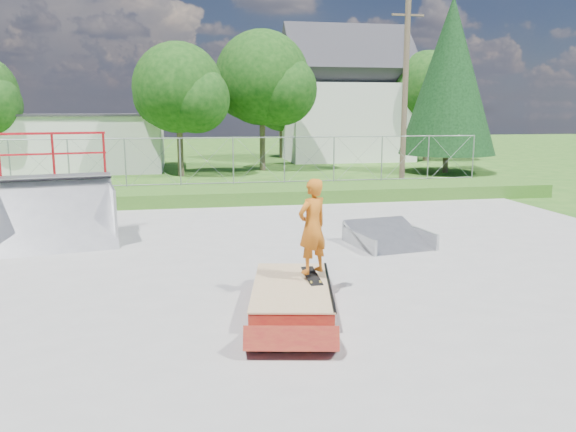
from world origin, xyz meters
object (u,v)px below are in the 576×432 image
object	(u,v)px
grind_box	(292,296)
skater	(312,230)
quarter_pipe	(55,191)
flat_bank_ramp	(389,236)

from	to	relation	value
grind_box	skater	world-z (taller)	skater
grind_box	quarter_pipe	distance (m)	7.40
grind_box	quarter_pipe	world-z (taller)	quarter_pipe
grind_box	quarter_pipe	xyz separation A→B (m)	(-4.85, 5.46, 1.17)
grind_box	quarter_pipe	bearing A→B (deg)	142.90
skater	flat_bank_ramp	bearing A→B (deg)	-157.77
quarter_pipe	flat_bank_ramp	size ratio (longest dim) A/B	1.50
flat_bank_ramp	skater	world-z (taller)	skater
flat_bank_ramp	skater	distance (m)	4.60
quarter_pipe	flat_bank_ramp	xyz separation A→B (m)	(8.04, -1.68, -1.11)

